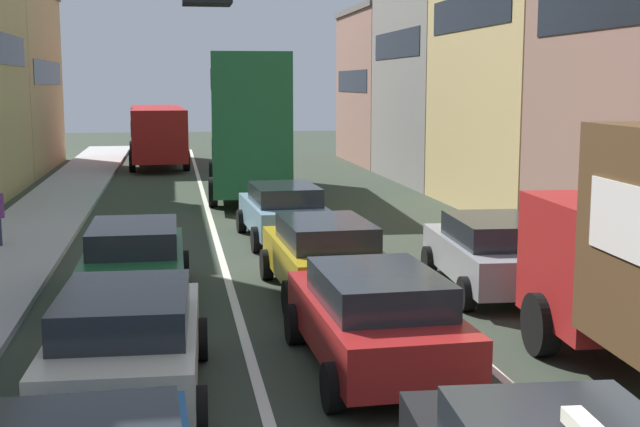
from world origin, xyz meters
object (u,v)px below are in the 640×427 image
at_px(wagon_left_lane_second, 127,340).
at_px(bus_mid_queue_primary, 246,118).
at_px(sedan_right_lane_behind_truck, 493,252).
at_px(hatchback_centre_lane_third, 324,254).
at_px(bus_far_queue_secondary, 157,130).
at_px(sedan_left_lane_third, 135,259).
at_px(coupe_centre_lane_fourth, 284,211).
at_px(sedan_centre_lane_second, 375,317).

bearing_deg(wagon_left_lane_second, bus_mid_queue_primary, -6.88).
xyz_separation_m(sedan_right_lane_behind_truck, bus_mid_queue_primary, (-3.50, 15.90, 2.03)).
xyz_separation_m(hatchback_centre_lane_third, sedan_right_lane_behind_truck, (3.32, -0.32, 0.00)).
distance_m(sedan_right_lane_behind_truck, bus_far_queue_secondary, 29.08).
xyz_separation_m(sedan_left_lane_third, coupe_centre_lane_fourth, (3.57, 5.73, 0.00)).
height_order(coupe_centre_lane_fourth, bus_far_queue_secondary, bus_far_queue_secondary).
relative_size(sedan_centre_lane_second, sedan_left_lane_third, 1.01).
bearing_deg(bus_mid_queue_primary, hatchback_centre_lane_third, -176.81).
relative_size(sedan_centre_lane_second, coupe_centre_lane_fourth, 0.99).
relative_size(sedan_left_lane_third, sedan_right_lane_behind_truck, 0.98).
relative_size(wagon_left_lane_second, bus_mid_queue_primary, 0.41).
relative_size(hatchback_centre_lane_third, bus_far_queue_secondary, 0.41).
relative_size(sedan_right_lane_behind_truck, bus_far_queue_secondary, 0.42).
bearing_deg(bus_far_queue_secondary, coupe_centre_lane_fourth, -173.13).
height_order(wagon_left_lane_second, bus_mid_queue_primary, bus_mid_queue_primary).
bearing_deg(sedan_centre_lane_second, bus_far_queue_secondary, 4.60).
relative_size(sedan_left_lane_third, coupe_centre_lane_fourth, 0.98).
distance_m(sedan_left_lane_third, coupe_centre_lane_fourth, 6.75).
distance_m(sedan_centre_lane_second, hatchback_centre_lane_third, 4.57).
bearing_deg(wagon_left_lane_second, sedan_centre_lane_second, -78.46).
bearing_deg(wagon_left_lane_second, sedan_right_lane_behind_truck, -52.56).
height_order(sedan_centre_lane_second, sedan_left_lane_third, same).
xyz_separation_m(wagon_left_lane_second, bus_far_queue_secondary, (-0.12, 33.03, 0.96)).
height_order(hatchback_centre_lane_third, coupe_centre_lane_fourth, same).
distance_m(sedan_centre_lane_second, bus_mid_queue_primary, 20.25).
xyz_separation_m(sedan_centre_lane_second, bus_mid_queue_primary, (-0.11, 20.15, 2.03)).
bearing_deg(bus_far_queue_secondary, hatchback_centre_lane_third, -174.95).
bearing_deg(bus_mid_queue_primary, wagon_left_lane_second, 173.43).
bearing_deg(bus_mid_queue_primary, sedan_centre_lane_second, -177.16).
relative_size(wagon_left_lane_second, bus_far_queue_secondary, 0.41).
xyz_separation_m(sedan_left_lane_third, bus_far_queue_secondary, (-0.01, 27.76, 0.96)).
distance_m(sedan_right_lane_behind_truck, bus_mid_queue_primary, 16.40).
height_order(sedan_left_lane_third, bus_far_queue_secondary, bus_far_queue_secondary).
bearing_deg(sedan_right_lane_behind_truck, sedan_left_lane_third, 89.95).
relative_size(sedan_centre_lane_second, bus_far_queue_secondary, 0.41).
bearing_deg(bus_far_queue_secondary, sedan_right_lane_behind_truck, -168.52).
height_order(sedan_left_lane_third, coupe_centre_lane_fourth, same).
xyz_separation_m(hatchback_centre_lane_third, bus_mid_queue_primary, (-0.18, 15.58, 2.03)).
xyz_separation_m(sedan_centre_lane_second, coupe_centre_lane_fourth, (0.03, 10.44, 0.00)).
bearing_deg(sedan_left_lane_third, bus_mid_queue_primary, -12.38).
bearing_deg(sedan_left_lane_third, wagon_left_lane_second, -178.61).
relative_size(sedan_centre_lane_second, wagon_left_lane_second, 1.00).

